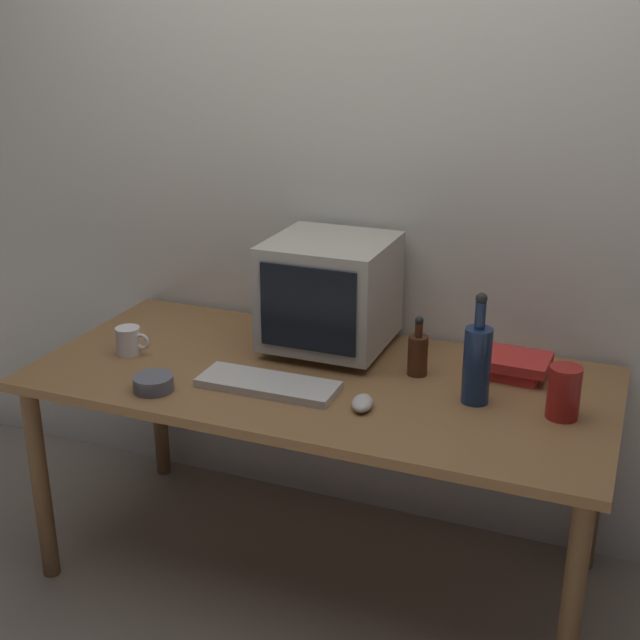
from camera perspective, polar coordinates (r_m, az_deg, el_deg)
The scene contains 12 objects.
ground_plane at distance 2.97m, azimuth 0.00°, elevation -16.41°, with size 6.00×6.00×0.00m, color gray.
back_wall at distance 2.87m, azimuth 3.56°, elevation 9.70°, with size 4.00×0.08×2.50m, color silver.
desk at distance 2.64m, azimuth 0.00°, elevation -5.17°, with size 1.77×0.82×0.72m.
crt_monitor at distance 2.74m, azimuth 0.69°, elevation 1.83°, with size 0.38×0.39×0.37m.
keyboard at distance 2.52m, azimuth -3.51°, elevation -4.34°, with size 0.42×0.15×0.02m, color beige.
computer_mouse at distance 2.39m, azimuth 2.87°, elevation -5.60°, with size 0.06×0.10×0.04m, color beige.
bottle_tall at distance 2.43m, azimuth 10.53°, elevation -2.78°, with size 0.08×0.08×0.33m.
bottle_short at distance 2.60m, azimuth 6.60°, elevation -2.23°, with size 0.06×0.06×0.19m.
book_stack at distance 2.66m, azimuth 12.71°, elevation -2.92°, with size 0.24×0.19×0.07m.
mug at distance 2.81m, azimuth -12.72°, elevation -1.37°, with size 0.12×0.08×0.09m.
cd_spindle at distance 2.54m, azimuth -11.15°, elevation -4.20°, with size 0.12×0.12×0.04m, color #595B66.
metal_canister at distance 2.41m, azimuth 16.09°, elevation -4.70°, with size 0.09×0.09×0.15m, color #A51E19.
Camera 1 is at (0.88, -2.21, 1.79)m, focal length 47.54 mm.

